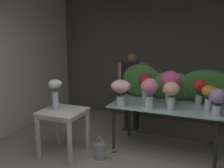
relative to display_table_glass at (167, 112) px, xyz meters
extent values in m
plane|color=#9E9384|center=(-0.34, -0.05, -0.67)|extent=(7.83, 7.83, 0.00)
cube|color=#5B564C|center=(-0.34, 1.73, 0.70)|extent=(5.29, 0.12, 2.74)
cube|color=silver|center=(-2.98, -0.05, 0.70)|extent=(0.12, 3.68, 2.74)
cube|color=#ABD4D3|center=(0.00, 0.00, 0.11)|extent=(1.72, 0.95, 0.02)
cylinder|color=#2D2D33|center=(-0.76, -0.37, -0.29)|extent=(0.05, 0.05, 0.77)
sphere|color=#2D2D33|center=(-0.76, -0.37, -0.64)|extent=(0.07, 0.07, 0.07)
cylinder|color=#2D2D33|center=(0.76, -0.37, -0.29)|extent=(0.05, 0.05, 0.77)
cylinder|color=#2D2D33|center=(-0.76, 0.37, -0.29)|extent=(0.05, 0.05, 0.77)
sphere|color=#2D2D33|center=(-0.76, 0.37, -0.64)|extent=(0.07, 0.07, 0.07)
cylinder|color=#2D2D33|center=(0.76, 0.37, -0.29)|extent=(0.05, 0.05, 0.77)
sphere|color=#2D2D33|center=(0.76, 0.37, -0.64)|extent=(0.07, 0.07, 0.07)
cylinder|color=#2D2D33|center=(0.00, 0.00, -0.40)|extent=(1.52, 0.03, 0.03)
cube|color=white|center=(-1.47, -0.73, 0.05)|extent=(0.65, 0.63, 0.03)
cube|color=white|center=(-1.47, -0.73, 0.00)|extent=(0.59, 0.57, 0.06)
cube|color=white|center=(-1.76, -1.01, -0.32)|extent=(0.05, 0.05, 0.70)
cube|color=white|center=(-1.19, -1.01, -0.32)|extent=(0.05, 0.05, 0.70)
cube|color=white|center=(-1.76, -0.46, -0.32)|extent=(0.05, 0.05, 0.70)
cube|color=white|center=(-1.19, -0.46, -0.32)|extent=(0.05, 0.05, 0.70)
cylinder|color=#232328|center=(-0.95, 0.78, -0.28)|extent=(0.12, 0.12, 0.78)
cylinder|color=#232328|center=(-0.75, 0.78, -0.28)|extent=(0.12, 0.12, 0.78)
cube|color=#B2BCC6|center=(-0.85, 0.78, 0.39)|extent=(0.45, 0.22, 0.57)
cube|color=black|center=(-0.85, 0.67, 0.35)|extent=(0.39, 0.02, 0.69)
cylinder|color=#936B4C|center=(-1.12, 0.78, 0.40)|extent=(0.09, 0.09, 0.55)
cylinder|color=#936B4C|center=(-0.58, 0.78, 0.40)|extent=(0.09, 0.09, 0.55)
sphere|color=#936B4C|center=(-0.85, 0.78, 0.77)|extent=(0.20, 0.20, 0.20)
ellipsoid|color=brown|center=(-0.85, 0.80, 0.83)|extent=(0.15, 0.15, 0.09)
ellipsoid|color=#387033|center=(-0.54, 0.35, 0.42)|extent=(0.69, 0.23, 0.59)
ellipsoid|color=#477F3D|center=(-0.02, 0.35, 0.36)|extent=(0.87, 0.23, 0.48)
ellipsoid|color=#387033|center=(0.56, 0.35, 0.40)|extent=(0.87, 0.28, 0.55)
cylinder|color=silver|center=(0.03, 0.03, 0.24)|extent=(0.14, 0.14, 0.23)
cylinder|color=#9EBCB2|center=(0.03, 0.03, 0.17)|extent=(0.13, 0.13, 0.10)
cylinder|color=#2D6028|center=(0.05, 0.03, 0.29)|extent=(0.01, 0.01, 0.32)
cylinder|color=#2D6028|center=(0.02, 0.06, 0.29)|extent=(0.01, 0.01, 0.32)
cylinder|color=#2D6028|center=(0.00, 0.03, 0.29)|extent=(0.01, 0.01, 0.32)
cylinder|color=#2D6028|center=(0.03, 0.01, 0.29)|extent=(0.01, 0.01, 0.32)
ellipsoid|color=#E54C9E|center=(0.03, 0.03, 0.53)|extent=(0.29, 0.29, 0.27)
sphere|color=#E54C9E|center=(-0.08, 0.06, 0.54)|extent=(0.09, 0.09, 0.09)
sphere|color=#E54C9E|center=(0.13, 0.01, 0.56)|extent=(0.12, 0.12, 0.12)
ellipsoid|color=#2D6028|center=(-0.01, 0.05, 0.37)|extent=(0.10, 0.05, 0.03)
cylinder|color=silver|center=(0.46, 0.19, 0.20)|extent=(0.10, 0.10, 0.15)
cylinder|color=#9EBCB2|center=(0.46, 0.19, 0.15)|extent=(0.09, 0.09, 0.06)
cylinder|color=#387033|center=(0.48, 0.19, 0.26)|extent=(0.01, 0.01, 0.26)
cylinder|color=#387033|center=(0.46, 0.20, 0.26)|extent=(0.01, 0.01, 0.26)
cylinder|color=#387033|center=(0.43, 0.19, 0.26)|extent=(0.01, 0.01, 0.26)
cylinder|color=#387033|center=(0.46, 0.17, 0.26)|extent=(0.01, 0.01, 0.26)
ellipsoid|color=red|center=(0.46, 0.19, 0.45)|extent=(0.20, 0.20, 0.19)
sphere|color=red|center=(0.39, 0.17, 0.47)|extent=(0.05, 0.05, 0.05)
sphere|color=red|center=(0.53, 0.16, 0.46)|extent=(0.07, 0.07, 0.07)
cylinder|color=silver|center=(0.61, -0.06, 0.20)|extent=(0.10, 0.10, 0.16)
cylinder|color=#9EBCB2|center=(0.61, -0.06, 0.16)|extent=(0.09, 0.09, 0.07)
cylinder|color=#2D6028|center=(0.63, -0.06, 0.25)|extent=(0.01, 0.01, 0.23)
cylinder|color=#2D6028|center=(0.61, -0.04, 0.25)|extent=(0.01, 0.01, 0.23)
cylinder|color=#2D6028|center=(0.59, -0.06, 0.25)|extent=(0.01, 0.01, 0.23)
cylinder|color=#2D6028|center=(0.62, -0.08, 0.25)|extent=(0.01, 0.01, 0.23)
ellipsoid|color=orange|center=(0.61, -0.06, 0.41)|extent=(0.21, 0.21, 0.16)
sphere|color=orange|center=(0.70, -0.05, 0.43)|extent=(0.06, 0.06, 0.06)
cylinder|color=silver|center=(-0.41, 0.17, 0.21)|extent=(0.10, 0.10, 0.17)
cylinder|color=#9EBCB2|center=(-0.41, 0.17, 0.16)|extent=(0.09, 0.09, 0.07)
cylinder|color=#387033|center=(-0.40, 0.17, 0.27)|extent=(0.01, 0.01, 0.27)
cylinder|color=#387033|center=(-0.41, 0.19, 0.27)|extent=(0.01, 0.01, 0.27)
cylinder|color=#387033|center=(-0.43, 0.17, 0.27)|extent=(0.01, 0.01, 0.27)
cylinder|color=#387033|center=(-0.41, 0.14, 0.27)|extent=(0.01, 0.01, 0.27)
ellipsoid|color=red|center=(-0.41, 0.17, 0.46)|extent=(0.21, 0.21, 0.20)
sphere|color=red|center=(-0.35, 0.16, 0.44)|extent=(0.07, 0.07, 0.07)
ellipsoid|color=#2D6028|center=(-0.41, 0.16, 0.31)|extent=(0.10, 0.09, 0.03)
cylinder|color=silver|center=(-0.21, -0.33, 0.21)|extent=(0.12, 0.12, 0.18)
cylinder|color=#9EBCB2|center=(-0.21, -0.33, 0.16)|extent=(0.11, 0.11, 0.08)
cylinder|color=#387033|center=(-0.19, -0.32, 0.27)|extent=(0.01, 0.01, 0.27)
cylinder|color=#387033|center=(-0.22, -0.31, 0.27)|extent=(0.01, 0.01, 0.27)
cylinder|color=#387033|center=(-0.23, -0.35, 0.27)|extent=(0.01, 0.01, 0.27)
ellipsoid|color=pink|center=(-0.21, -0.33, 0.46)|extent=(0.25, 0.25, 0.21)
sphere|color=pink|center=(-0.13, -0.31, 0.48)|extent=(0.09, 0.09, 0.09)
cylinder|color=silver|center=(-0.27, -0.05, 0.20)|extent=(0.09, 0.09, 0.17)
cylinder|color=#9EBCB2|center=(-0.27, -0.05, 0.16)|extent=(0.08, 0.08, 0.07)
cylinder|color=#387033|center=(-0.25, -0.05, 0.26)|extent=(0.01, 0.01, 0.27)
cylinder|color=#387033|center=(-0.27, -0.03, 0.26)|extent=(0.01, 0.01, 0.27)
cylinder|color=#387033|center=(-0.28, -0.07, 0.26)|extent=(0.01, 0.01, 0.27)
ellipsoid|color=white|center=(-0.27, -0.05, 0.45)|extent=(0.19, 0.19, 0.17)
cylinder|color=silver|center=(0.10, -0.27, 0.22)|extent=(0.12, 0.12, 0.19)
cylinder|color=#9EBCB2|center=(0.10, -0.27, 0.16)|extent=(0.11, 0.11, 0.08)
cylinder|color=#2D6028|center=(0.13, -0.26, 0.26)|extent=(0.01, 0.01, 0.25)
cylinder|color=#2D6028|center=(0.10, -0.25, 0.26)|extent=(0.01, 0.01, 0.25)
cylinder|color=#2D6028|center=(0.09, -0.29, 0.26)|extent=(0.01, 0.01, 0.25)
ellipsoid|color=#F4B78E|center=(0.10, -0.27, 0.44)|extent=(0.24, 0.24, 0.21)
sphere|color=#F4B78E|center=(0.00, -0.24, 0.40)|extent=(0.07, 0.07, 0.07)
ellipsoid|color=#2D6028|center=(0.12, -0.29, 0.34)|extent=(0.11, 0.08, 0.03)
cylinder|color=silver|center=(-0.65, -0.37, 0.20)|extent=(0.13, 0.13, 0.16)
cylinder|color=#9EBCB2|center=(-0.65, -0.37, 0.16)|extent=(0.12, 0.12, 0.07)
cylinder|color=#477F3D|center=(-0.63, -0.37, 0.26)|extent=(0.01, 0.01, 0.25)
cylinder|color=#477F3D|center=(-0.65, -0.35, 0.26)|extent=(0.01, 0.01, 0.25)
cylinder|color=#477F3D|center=(-0.67, -0.37, 0.26)|extent=(0.01, 0.01, 0.25)
cylinder|color=#477F3D|center=(-0.65, -0.39, 0.26)|extent=(0.01, 0.01, 0.25)
ellipsoid|color=#EFB2BC|center=(-0.65, -0.37, 0.44)|extent=(0.31, 0.31, 0.20)
sphere|color=#EFB2BC|center=(-0.54, -0.39, 0.46)|extent=(0.09, 0.09, 0.09)
ellipsoid|color=#387033|center=(-0.68, -0.34, 0.30)|extent=(0.10, 0.10, 0.03)
cylinder|color=silver|center=(0.73, -0.29, 0.19)|extent=(0.13, 0.13, 0.14)
cylinder|color=#9EBCB2|center=(0.73, -0.29, 0.15)|extent=(0.12, 0.12, 0.06)
cylinder|color=#28562D|center=(0.75, -0.29, 0.23)|extent=(0.01, 0.01, 0.20)
cylinder|color=#28562D|center=(0.74, -0.27, 0.23)|extent=(0.01, 0.01, 0.20)
cylinder|color=#28562D|center=(0.71, -0.29, 0.23)|extent=(0.01, 0.01, 0.20)
cylinder|color=#28562D|center=(0.73, -0.32, 0.23)|extent=(0.01, 0.01, 0.20)
ellipsoid|color=#B28ED1|center=(0.73, -0.29, 0.39)|extent=(0.22, 0.22, 0.21)
sphere|color=#B28ED1|center=(0.67, -0.29, 0.37)|extent=(0.11, 0.11, 0.11)
ellipsoid|color=#28562D|center=(0.76, -0.30, 0.28)|extent=(0.06, 0.11, 0.03)
cylinder|color=silver|center=(-1.60, -0.73, 0.20)|extent=(0.10, 0.10, 0.29)
cylinder|color=#9EBCB2|center=(-1.60, -0.73, 0.12)|extent=(0.09, 0.09, 0.12)
cylinder|color=#387033|center=(-1.58, -0.73, 0.25)|extent=(0.01, 0.01, 0.35)
cylinder|color=#387033|center=(-1.60, -0.72, 0.25)|extent=(0.01, 0.01, 0.35)
cylinder|color=#387033|center=(-1.61, -0.74, 0.25)|extent=(0.01, 0.01, 0.35)
cylinder|color=#387033|center=(-1.60, -0.75, 0.25)|extent=(0.01, 0.01, 0.35)
ellipsoid|color=white|center=(-1.60, -0.73, 0.47)|extent=(0.20, 0.20, 0.14)
sphere|color=white|center=(-1.53, -0.71, 0.48)|extent=(0.08, 0.08, 0.08)
cylinder|color=#999EA3|center=(-0.88, -0.65, -0.55)|extent=(0.18, 0.18, 0.24)
cylinder|color=#999EA3|center=(-0.71, -0.65, -0.54)|extent=(0.18, 0.04, 0.14)
torus|color=#999EA3|center=(-0.88, -0.65, -0.39)|extent=(0.13, 0.02, 0.13)
camera|label=1|loc=(0.73, -3.96, 1.21)|focal=41.04mm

